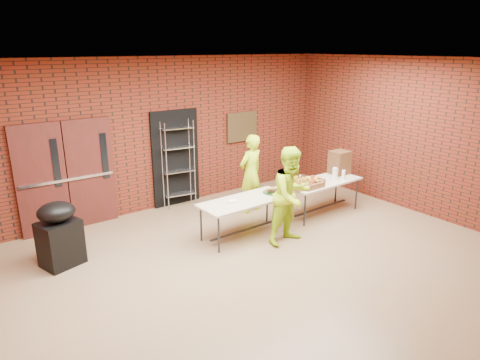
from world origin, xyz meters
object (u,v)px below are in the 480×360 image
Objects in this scene: wire_rack at (179,164)px; volunteer_woman at (251,174)px; table_right at (322,184)px; covered_grill at (59,234)px; volunteer_man at (291,195)px; coffee_dispenser at (339,162)px; table_left at (245,203)px.

wire_rack reaches higher than volunteer_woman.
table_right is (2.19, -2.18, -0.29)m from wire_rack.
volunteer_man reaches higher than covered_grill.
coffee_dispenser is at bearing 16.50° from volunteer_man.
table_right is at bearing 19.41° from volunteer_man.
covered_grill is at bearing -9.36° from volunteer_woman.
table_right is 1.63× the size of covered_grill.
covered_grill is at bearing 153.04° from volunteer_man.
table_left is at bearing -32.59° from covered_grill.
volunteer_man reaches higher than table_left.
coffee_dispenser is at bearing -24.11° from covered_grill.
volunteer_woman is 1.64m from volunteer_man.
table_left is 3.16m from covered_grill.
table_left is 1.05× the size of volunteer_woman.
coffee_dispenser is 5.77m from covered_grill.
volunteer_man reaches higher than table_right.
table_left is 1.00× the size of table_right.
covered_grill is 3.90m from volunteer_woman.
volunteer_woman is at bearing -15.65° from covered_grill.
table_right is 1.00× the size of volunteer_man.
wire_rack is at bearing 100.70° from volunteer_man.
volunteer_woman is (0.85, 0.94, 0.18)m from table_left.
table_left is 2.69m from coffee_dispenser.
table_left is 1.63× the size of covered_grill.
table_left is 1.00× the size of volunteer_man.
coffee_dispenser is 2.29m from volunteer_man.
volunteer_woman is at bearing 137.47° from table_right.
volunteer_woman is at bearing -39.80° from wire_rack.
wire_rack is 1.13× the size of volunteer_woman.
table_right is 0.77m from coffee_dispenser.
volunteer_man is at bearing -158.54° from table_right.
covered_grill reaches higher than table_left.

